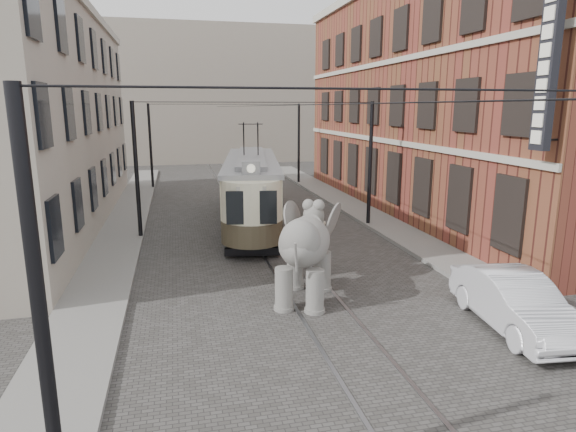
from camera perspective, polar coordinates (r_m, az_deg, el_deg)
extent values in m
plane|color=#454240|center=(17.41, 0.79, -6.62)|extent=(120.00, 120.00, 0.00)
cube|color=slate|center=(19.63, 18.12, -4.80)|extent=(2.00, 60.00, 0.15)
cube|color=slate|center=(17.13, -21.04, -7.55)|extent=(2.00, 60.00, 0.15)
cube|color=brown|center=(29.09, 18.33, 12.49)|extent=(8.00, 26.00, 12.00)
cube|color=#9F9384|center=(26.93, -28.64, 9.52)|extent=(7.00, 24.00, 10.00)
cube|color=#9F9384|center=(56.12, -9.23, 13.71)|extent=(28.00, 10.00, 14.00)
imported|color=silver|center=(14.31, 24.96, -9.05)|extent=(2.04, 4.63, 1.48)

